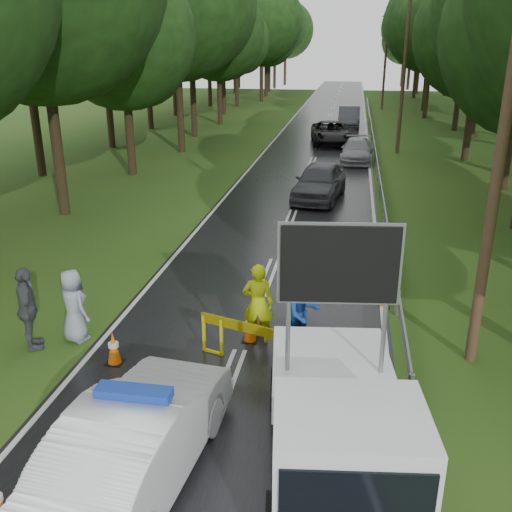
% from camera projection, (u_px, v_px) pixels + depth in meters
% --- Properties ---
extents(ground, '(160.00, 160.00, 0.00)m').
position_uv_depth(ground, '(226.00, 387.00, 11.85)').
color(ground, '#224814').
rests_on(ground, ground).
extents(road, '(7.00, 140.00, 0.02)m').
position_uv_depth(road, '(318.00, 145.00, 39.54)').
color(road, black).
rests_on(road, ground).
extents(guardrail, '(0.12, 60.06, 0.70)m').
position_uv_depth(guardrail, '(373.00, 140.00, 38.47)').
color(guardrail, gray).
rests_on(guardrail, ground).
extents(utility_pole_near, '(1.40, 0.24, 10.00)m').
position_uv_depth(utility_pole_near, '(504.00, 133.00, 11.11)').
color(utility_pole_near, '#453420').
rests_on(utility_pole_near, ground).
extents(utility_pole_mid, '(1.40, 0.24, 10.00)m').
position_uv_depth(utility_pole_mid, '(404.00, 71.00, 35.11)').
color(utility_pole_mid, '#453420').
rests_on(utility_pole_mid, ground).
extents(utility_pole_far, '(1.40, 0.24, 10.00)m').
position_uv_depth(utility_pole_far, '(385.00, 59.00, 59.12)').
color(utility_pole_far, '#453420').
rests_on(utility_pole_far, ground).
extents(police_sedan, '(2.15, 4.96, 1.75)m').
position_uv_depth(police_sedan, '(138.00, 439.00, 9.06)').
color(police_sedan, white).
rests_on(police_sedan, ground).
extents(work_truck, '(2.76, 5.19, 3.96)m').
position_uv_depth(work_truck, '(340.00, 424.00, 8.98)').
color(work_truck, gray).
rests_on(work_truck, ground).
extents(barrier, '(2.31, 0.78, 1.00)m').
position_uv_depth(barrier, '(249.00, 333.00, 12.46)').
color(barrier, yellow).
rests_on(barrier, ground).
extents(officer, '(0.77, 0.55, 2.00)m').
position_uv_depth(officer, '(258.00, 304.00, 13.29)').
color(officer, '#C5DB0B').
rests_on(officer, ground).
extents(civilian, '(1.16, 1.12, 1.89)m').
position_uv_depth(civilian, '(303.00, 313.00, 12.97)').
color(civilian, navy).
rests_on(civilian, ground).
extents(bystander_mid, '(1.01, 1.27, 2.01)m').
position_uv_depth(bystander_mid, '(28.00, 309.00, 13.00)').
color(bystander_mid, '#464A4E').
rests_on(bystander_mid, ground).
extents(bystander_right, '(1.05, 0.95, 1.80)m').
position_uv_depth(bystander_right, '(73.00, 306.00, 13.42)').
color(bystander_right, '#8C96A9').
rests_on(bystander_right, ground).
extents(queue_car_first, '(2.56, 5.03, 1.64)m').
position_uv_depth(queue_car_first, '(319.00, 181.00, 25.77)').
color(queue_car_first, '#404247').
rests_on(queue_car_first, ground).
extents(queue_car_second, '(1.99, 4.57, 1.31)m').
position_uv_depth(queue_car_second, '(357.00, 151.00, 34.04)').
color(queue_car_second, '#94969B').
rests_on(queue_car_second, ground).
extents(queue_car_third, '(3.24, 5.88, 1.56)m').
position_uv_depth(queue_car_third, '(331.00, 133.00, 39.82)').
color(queue_car_third, black).
rests_on(queue_car_third, ground).
extents(queue_car_fourth, '(1.79, 5.03, 1.65)m').
position_uv_depth(queue_car_fourth, '(349.00, 117.00, 48.16)').
color(queue_car_fourth, '#44474C').
rests_on(queue_car_fourth, ground).
extents(cone_center, '(0.37, 0.37, 0.79)m').
position_uv_depth(cone_center, '(250.00, 327.00, 13.54)').
color(cone_center, black).
rests_on(cone_center, ground).
extents(cone_far, '(0.35, 0.35, 0.73)m').
position_uv_depth(cone_far, '(262.00, 319.00, 13.98)').
color(cone_far, black).
rests_on(cone_far, ground).
extents(cone_left_mid, '(0.37, 0.37, 0.78)m').
position_uv_depth(cone_left_mid, '(114.00, 348.00, 12.59)').
color(cone_left_mid, black).
rests_on(cone_left_mid, ground).
extents(cone_right, '(0.30, 0.30, 0.65)m').
position_uv_depth(cone_right, '(385.00, 296.00, 15.37)').
color(cone_right, black).
rests_on(cone_right, ground).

